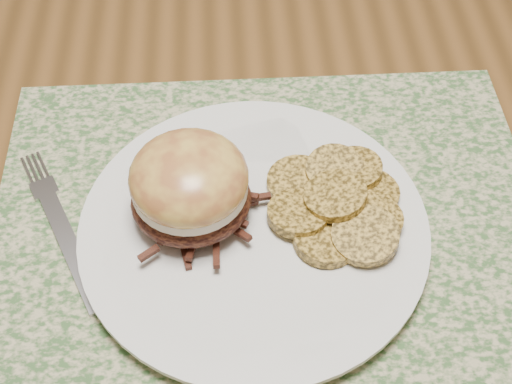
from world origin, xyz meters
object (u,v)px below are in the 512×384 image
dining_table (75,247)px  pork_sandwich (190,187)px  dinner_plate (254,230)px  fork (61,226)px

dining_table → pork_sandwich: size_ratio=14.73×
dinner_plate → pork_sandwich: pork_sandwich is taller
dining_table → fork: size_ratio=9.05×
dining_table → pork_sandwich: pork_sandwich is taller
pork_sandwich → fork: bearing=172.7°
pork_sandwich → fork: pork_sandwich is taller
dining_table → fork: fork is taller
pork_sandwich → fork: size_ratio=0.61×
dinner_plate → fork: (-0.16, 0.02, -0.01)m
dining_table → dinner_plate: (0.16, -0.06, 0.09)m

